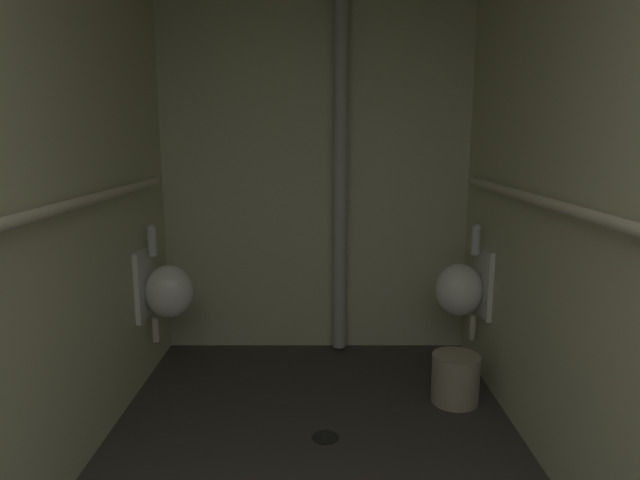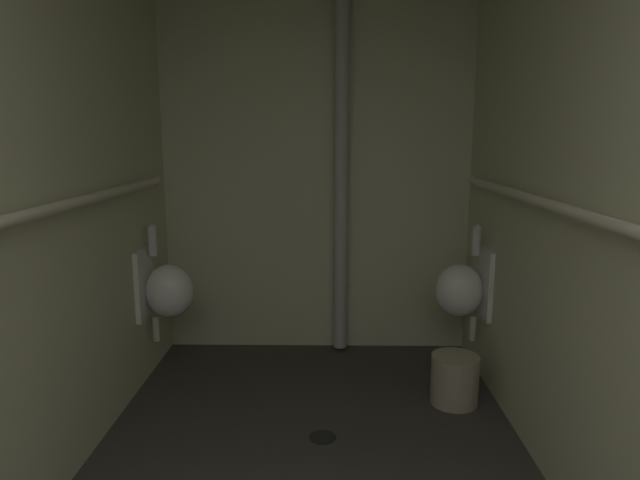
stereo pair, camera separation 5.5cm
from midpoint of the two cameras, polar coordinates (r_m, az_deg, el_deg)
wall_right at (r=2.14m, az=30.49°, el=2.49°), size 0.06×4.25×2.59m
wall_back at (r=3.94m, az=0.05°, el=7.12°), size 2.29×0.06×2.59m
urinal_left_mid at (r=3.61m, az=-15.18°, el=-4.93°), size 0.32×0.30×0.76m
urinal_right_mid at (r=3.62m, az=14.94°, el=-4.88°), size 0.32×0.30×0.76m
supply_pipe_left at (r=2.14m, az=-29.44°, el=1.53°), size 0.06×3.48×0.06m
supply_pipe_right at (r=2.13m, az=27.82°, el=1.62°), size 0.06×3.47×0.06m
standpipe_back_wall at (r=3.84m, az=2.61°, el=7.01°), size 0.10×0.10×2.54m
floor_drain at (r=3.05m, az=0.84°, el=-19.65°), size 0.14×0.14×0.01m
waste_bin at (r=3.42m, az=14.19°, el=-13.78°), size 0.28×0.28×0.29m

